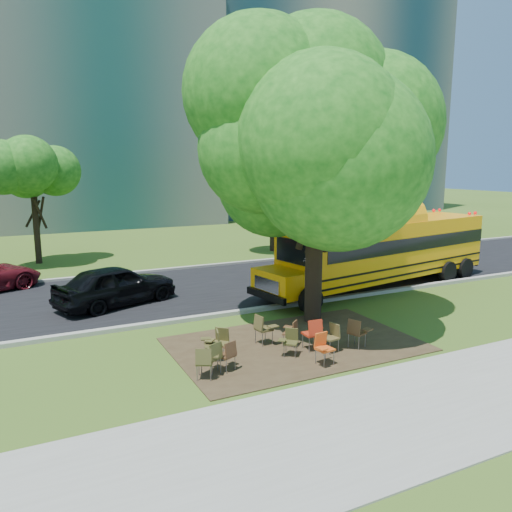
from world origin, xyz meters
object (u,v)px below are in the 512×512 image
school_bus (385,248)px  chair_6 (331,335)px  chair_0 (213,355)px  chair_1 (205,360)px  chair_4 (314,331)px  chair_5 (323,346)px  black_car (116,285)px  chair_8 (214,342)px  chair_2 (228,353)px  chair_11 (292,331)px  chair_7 (357,330)px  chair_3 (290,339)px  chair_9 (220,340)px  chair_10 (263,327)px  main_tree (316,151)px

school_bus → chair_6: 8.53m
chair_0 → chair_1: 0.34m
chair_4 → chair_5: 1.00m
chair_4 → black_car: (-4.06, 7.13, 0.19)m
school_bus → chair_6: size_ratio=14.30×
chair_8 → school_bus: bearing=-48.2°
chair_1 → chair_8: (0.62, 1.03, 0.01)m
chair_2 → chair_6: (3.08, -0.05, 0.01)m
chair_11 → chair_4: bearing=-97.7°
chair_7 → chair_8: chair_7 is taller
chair_1 → chair_3: bearing=36.9°
school_bus → chair_9: size_ratio=14.16×
chair_10 → chair_11: (0.69, -0.47, -0.08)m
school_bus → black_car: size_ratio=2.61×
school_bus → chair_1: size_ratio=14.13×
chair_10 → chair_8: bearing=-82.8°
chair_4 → chair_10: size_ratio=1.04×
chair_6 → chair_5: bearing=124.0°
school_bus → chair_8: bearing=-164.1°
chair_2 → chair_5: (2.37, -0.71, 0.03)m
chair_3 → chair_9: (-1.78, 0.71, 0.04)m
chair_2 → chair_3: size_ratio=1.04×
chair_0 → chair_8: (0.34, 0.84, -0.01)m
chair_4 → chair_8: bearing=170.6°
chair_6 → chair_10: size_ratio=0.91×
school_bus → chair_7: school_bus is taller
main_tree → chair_0: 7.27m
chair_0 → chair_6: size_ratio=1.04×
main_tree → chair_11: main_tree is taller
chair_6 → chair_9: bearing=62.9°
school_bus → chair_10: school_bus is taller
school_bus → chair_1: bearing=-160.8°
school_bus → chair_5: bearing=-149.2°
chair_9 → black_car: (-1.50, 6.46, 0.26)m
chair_6 → chair_7: size_ratio=0.94×
main_tree → chair_9: main_tree is taller
chair_0 → black_car: (-0.94, 7.41, 0.24)m
chair_1 → main_tree: bearing=57.2°
school_bus → chair_1: (-10.27, -5.61, -1.12)m
chair_2 → chair_10: chair_10 is taller
chair_4 → chair_6: 0.48m
main_tree → chair_3: bearing=-133.6°
chair_7 → black_car: 9.18m
chair_0 → chair_1: bearing=-170.8°
chair_7 → chair_8: size_ratio=1.03×
chair_0 → chair_11: 2.86m
chair_6 → chair_11: (-0.77, 0.84, -0.03)m
chair_1 → chair_7: size_ratio=0.95×
chair_3 → chair_11: size_ratio=0.99×
chair_4 → chair_8: 2.83m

